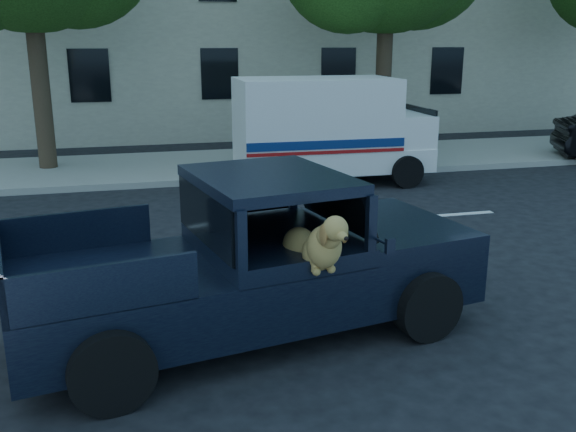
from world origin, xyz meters
The scene contains 6 objects.
ground centered at (0.00, 0.00, 0.00)m, with size 120.00×120.00×0.00m, color black.
far_sidewalk centered at (0.00, 9.20, 0.07)m, with size 60.00×4.00×0.15m, color gray.
lane_stripes centered at (2.00, 3.40, 0.01)m, with size 21.60×0.14×0.01m, color silver, non-canonical shape.
building_main centered at (3.00, 16.50, 4.50)m, with size 26.00×6.00×9.00m, color beige.
pickup_truck centered at (-0.90, -0.68, 0.62)m, with size 5.44×3.02×1.85m.
mail_truck centered at (2.51, 6.86, 1.06)m, with size 4.47×2.33×2.42m.
Camera 1 is at (-2.10, -7.37, 3.29)m, focal length 40.00 mm.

